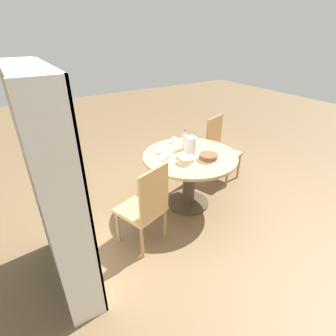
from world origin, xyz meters
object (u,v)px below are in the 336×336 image
at_px(cake_second, 187,160).
at_px(cup_b, 162,151).
at_px(bookshelf, 59,195).
at_px(coffee_pot, 191,145).
at_px(chair_b, 145,206).
at_px(cup_a, 168,158).
at_px(water_bottle, 185,141).
at_px(cup_c, 174,141).
at_px(chair_a, 220,148).
at_px(cake_main, 208,157).

relative_size(cake_second, cup_b, 1.57).
bearing_deg(bookshelf, coffee_pot, 102.42).
bearing_deg(chair_b, cup_a, -161.85).
height_order(coffee_pot, water_bottle, coffee_pot).
distance_m(bookshelf, cup_a, 1.35).
distance_m(bookshelf, coffee_pot, 1.63).
bearing_deg(chair_b, cake_second, 178.80).
bearing_deg(cup_c, chair_b, 131.96).
xyz_separation_m(cake_second, cup_a, (0.18, 0.14, -0.01)).
bearing_deg(chair_a, cup_c, 155.14).
height_order(chair_b, cake_main, chair_b).
distance_m(coffee_pot, cup_c, 0.44).
bearing_deg(coffee_pot, bookshelf, 102.42).
bearing_deg(cup_a, water_bottle, -66.84).
xyz_separation_m(water_bottle, cup_a, (-0.15, 0.34, -0.08)).
bearing_deg(chair_a, cake_main, -160.03).
height_order(coffee_pot, cake_main, coffee_pot).
bearing_deg(cake_main, chair_b, 98.36).
bearing_deg(cup_b, cake_second, -164.72).
xyz_separation_m(chair_b, cake_second, (0.21, -0.65, 0.26)).
bearing_deg(cake_main, cake_second, 75.18).
relative_size(chair_b, cup_c, 6.94).
xyz_separation_m(chair_b, bookshelf, (-0.00, 0.77, 0.42)).
distance_m(water_bottle, cup_c, 0.26).
bearing_deg(cake_main, coffee_pot, 23.64).
height_order(cake_main, cup_a, cup_a).
bearing_deg(cup_b, cup_a, 170.20).
relative_size(chair_a, cup_a, 6.94).
bearing_deg(cake_main, chair_a, -52.53).
relative_size(bookshelf, cup_b, 13.72).
bearing_deg(chair_a, coffee_pot, -175.18).
distance_m(cake_second, cup_c, 0.61).
relative_size(chair_b, cup_a, 6.94).
height_order(water_bottle, cake_second, water_bottle).
xyz_separation_m(chair_a, cup_b, (-0.10, 1.08, 0.26)).
bearing_deg(cup_a, cake_main, -121.84).
bearing_deg(cup_a, bookshelf, 106.75).
xyz_separation_m(chair_a, bookshelf, (-0.68, 2.40, 0.42)).
height_order(chair_a, cup_b, chair_a).
xyz_separation_m(water_bottle, cake_second, (-0.33, 0.20, -0.07)).
xyz_separation_m(chair_b, cup_a, (0.39, -0.52, 0.26)).
bearing_deg(cup_a, coffee_pot, -96.58).
relative_size(bookshelf, coffee_pot, 7.00).
distance_m(water_bottle, cake_main, 0.41).
distance_m(coffee_pot, cup_b, 0.37).
height_order(chair_b, cup_b, chair_b).
xyz_separation_m(water_bottle, cup_c, (0.25, -0.01, -0.08)).
relative_size(chair_b, water_bottle, 3.65).
bearing_deg(cake_second, cake_main, -104.82).
height_order(cake_main, cup_c, cup_c).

